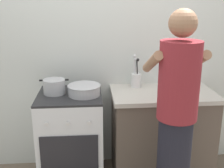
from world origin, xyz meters
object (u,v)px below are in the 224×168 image
Objects in this scene: utensil_crock at (136,78)px; person at (176,123)px; mixing_bowl at (84,89)px; pot at (54,87)px; stove_range at (71,138)px; spice_bottle at (160,89)px.

utensil_crock is 0.83m from person.
mixing_bowl is at bearing -157.60° from utensil_crock.
person is (0.70, -0.59, -0.09)m from mixing_bowl.
mixing_bowl is at bearing 139.83° from person.
pot is at bearing 166.52° from mixing_bowl.
stove_range is 0.54m from pot.
person is (0.84, -0.62, 0.41)m from stove_range.
pot is 0.81m from utensil_crock.
person reaches higher than stove_range.
utensil_crock is (0.66, 0.18, 0.55)m from stove_range.
mixing_bowl is 0.92m from person.
person reaches higher than utensil_crock.
person is (-0.02, -0.57, -0.09)m from spice_bottle.
pot is (-0.14, 0.04, 0.52)m from stove_range.
mixing_bowl reaches higher than spice_bottle.
stove_range is 0.53× the size of person.
utensil_crock is (0.80, 0.15, 0.03)m from pot.
utensil_crock reaches higher than stove_range.
mixing_bowl is at bearing -13.48° from pot.
spice_bottle reaches higher than stove_range.
mixing_bowl is 0.18× the size of person.
pot is 0.87× the size of mixing_bowl.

